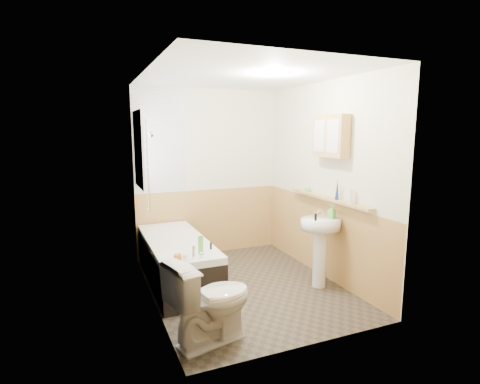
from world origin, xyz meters
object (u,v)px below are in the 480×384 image
at_px(pine_shelf, 328,198).
at_px(sink, 320,238).
at_px(bathtub, 177,259).
at_px(toilet, 211,301).
at_px(medicine_cabinet, 331,136).

bearing_deg(pine_shelf, sink, -141.33).
distance_m(sink, pine_shelf, 0.52).
bearing_deg(bathtub, toilet, -91.17).
bearing_deg(pine_shelf, toilet, -155.82).
distance_m(bathtub, sink, 1.80).
height_order(bathtub, sink, sink).
bearing_deg(sink, pine_shelf, 35.75).
distance_m(bathtub, medicine_cabinet, 2.43).
height_order(bathtub, pine_shelf, pine_shelf).
bearing_deg(toilet, sink, -82.36).
relative_size(bathtub, sink, 1.86).
bearing_deg(sink, bathtub, 149.63).
distance_m(bathtub, toilet, 1.47).
relative_size(toilet, pine_shelf, 0.50).
height_order(pine_shelf, medicine_cabinet, medicine_cabinet).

